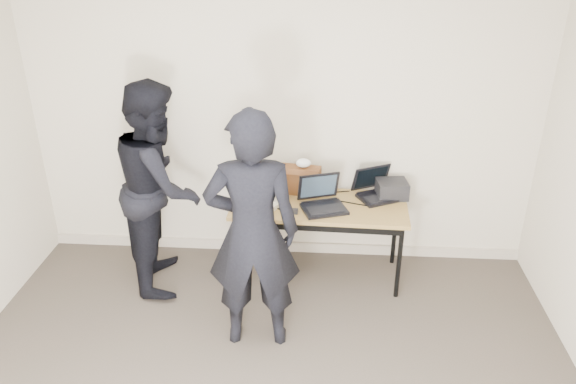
# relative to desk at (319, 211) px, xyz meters

# --- Properties ---
(room) EXTENTS (4.60, 4.60, 2.80)m
(room) POSITION_rel_desk_xyz_m (-0.35, -1.85, 0.69)
(room) COLOR #403830
(room) RESTS_ON ground
(desk) EXTENTS (1.52, 0.70, 0.72)m
(desk) POSITION_rel_desk_xyz_m (0.00, 0.00, 0.00)
(desk) COLOR olive
(desk) RESTS_ON ground
(laptop_beige) EXTENTS (0.41, 0.41, 0.25)m
(laptop_beige) POSITION_rel_desk_xyz_m (-0.48, -0.01, 0.11)
(laptop_beige) COLOR #B9AE94
(laptop_beige) RESTS_ON desk
(laptop_center) EXTENTS (0.45, 0.44, 0.28)m
(laptop_center) POSITION_rel_desk_xyz_m (0.02, -0.05, 0.12)
(laptop_center) COLOR black
(laptop_center) RESTS_ON desk
(laptop_right) EXTENTS (0.46, 0.46, 0.26)m
(laptop_right) POSITION_rel_desk_xyz_m (0.50, 0.20, 0.12)
(laptop_right) COLOR black
(laptop_right) RESTS_ON desk
(leather_satchel) EXTENTS (0.38, 0.23, 0.25)m
(leather_satchel) POSITION_rel_desk_xyz_m (-0.18, 0.23, 0.19)
(leather_satchel) COLOR brown
(leather_satchel) RESTS_ON desk
(tissue) EXTENTS (0.13, 0.10, 0.08)m
(tissue) POSITION_rel_desk_xyz_m (-0.15, 0.23, 0.34)
(tissue) COLOR white
(tissue) RESTS_ON leather_satchel
(equipment_box) EXTENTS (0.29, 0.25, 0.15)m
(equipment_box) POSITION_rel_desk_xyz_m (0.63, 0.19, 0.13)
(equipment_box) COLOR black
(equipment_box) RESTS_ON desk
(power_brick) EXTENTS (0.09, 0.06, 0.03)m
(power_brick) POSITION_rel_desk_xyz_m (-0.22, -0.17, 0.08)
(power_brick) COLOR black
(power_brick) RESTS_ON desk
(cables) EXTENTS (1.14, 0.45, 0.01)m
(cables) POSITION_rel_desk_xyz_m (0.10, 0.04, 0.06)
(cables) COLOR black
(cables) RESTS_ON desk
(person_typist) EXTENTS (0.71, 0.50, 1.85)m
(person_typist) POSITION_rel_desk_xyz_m (-0.46, -0.88, 0.27)
(person_typist) COLOR black
(person_typist) RESTS_ON ground
(person_observer) EXTENTS (0.83, 0.99, 1.81)m
(person_observer) POSITION_rel_desk_xyz_m (-1.35, -0.11, 0.25)
(person_observer) COLOR black
(person_observer) RESTS_ON ground
(baseboard) EXTENTS (4.50, 0.03, 0.10)m
(baseboard) POSITION_rel_desk_xyz_m (-0.35, 0.39, -0.61)
(baseboard) COLOR #AEA290
(baseboard) RESTS_ON ground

